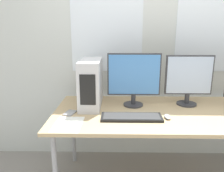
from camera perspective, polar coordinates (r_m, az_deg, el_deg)
name	(u,v)px	position (r m, az deg, el deg)	size (l,w,h in m)	color
wall_back	(158,38)	(2.43, 12.00, 12.19)	(8.00, 0.07, 2.70)	silver
desk	(167,116)	(2.01, 14.07, -7.62)	(1.98, 0.89, 0.74)	tan
pc_tower	(91,83)	(2.04, -5.49, 0.82)	(0.19, 0.50, 0.43)	silver
monitor_main	(134,78)	(2.01, 5.73, 2.18)	(0.49, 0.18, 0.49)	#333338
monitor_right_near	(189,79)	(2.15, 19.40, 1.84)	(0.44, 0.18, 0.47)	#333338
keyboard	(131,117)	(1.78, 5.11, -8.10)	(0.49, 0.17, 0.02)	black
mouse	(167,117)	(1.84, 14.28, -7.78)	(0.05, 0.10, 0.03)	#B2B2B7
cell_phone	(70,113)	(1.91, -10.92, -6.92)	(0.11, 0.14, 0.01)	#99999E
paper_sheet_front	(68,124)	(1.71, -11.39, -9.77)	(0.21, 0.30, 0.00)	white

